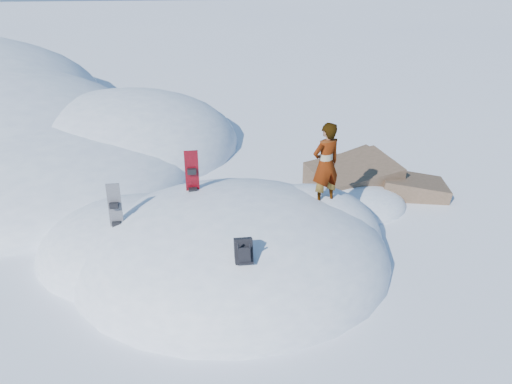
{
  "coord_description": "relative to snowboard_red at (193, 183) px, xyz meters",
  "views": [
    {
      "loc": [
        -0.27,
        -9.29,
        6.3
      ],
      "look_at": [
        0.54,
        0.3,
        1.54
      ],
      "focal_mm": 35.0,
      "sensor_mm": 36.0,
      "label": 1
    }
  ],
  "objects": [
    {
      "name": "gear_pile",
      "position": [
        -1.33,
        -1.84,
        -1.46
      ],
      "size": [
        0.89,
        0.68,
        0.24
      ],
      "rotation": [
        0.0,
        0.0,
        0.14
      ],
      "color": "black",
      "rests_on": "ground"
    },
    {
      "name": "rock_outcrop",
      "position": [
        4.55,
        2.2,
        -1.57
      ],
      "size": [
        4.68,
        4.41,
        1.68
      ],
      "color": "brown",
      "rests_on": "ground"
    },
    {
      "name": "snow_mound",
      "position": [
        0.66,
        -0.57,
        -1.58
      ],
      "size": [
        8.0,
        6.0,
        3.0
      ],
      "color": "white",
      "rests_on": "ground"
    },
    {
      "name": "person",
      "position": [
        2.92,
        -0.28,
        0.46
      ],
      "size": [
        0.82,
        0.71,
        1.89
      ],
      "primitive_type": "imported",
      "rotation": [
        0.0,
        0.0,
        3.58
      ],
      "color": "slate",
      "rests_on": "snow_mound"
    },
    {
      "name": "backpack",
      "position": [
        0.97,
        -2.59,
        -0.18
      ],
      "size": [
        0.34,
        0.44,
        0.55
      ],
      "rotation": [
        0.0,
        0.0,
        0.04
      ],
      "color": "black",
      "rests_on": "snow_mound"
    },
    {
      "name": "ground",
      "position": [
        0.83,
        -0.81,
        -1.58
      ],
      "size": [
        120.0,
        120.0,
        0.0
      ],
      "primitive_type": "plane",
      "color": "white",
      "rests_on": "ground"
    },
    {
      "name": "snowboard_red",
      "position": [
        0.0,
        0.0,
        0.0
      ],
      "size": [
        0.31,
        0.23,
        1.61
      ],
      "rotation": [
        0.0,
        0.0,
        0.06
      ],
      "color": "#AC0919",
      "rests_on": "snow_mound"
    },
    {
      "name": "snowboard_dark",
      "position": [
        -1.58,
        -0.82,
        -0.33
      ],
      "size": [
        0.28,
        0.21,
        1.47
      ],
      "rotation": [
        0.0,
        0.0,
        0.05
      ],
      "color": "black",
      "rests_on": "snow_mound"
    }
  ]
}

